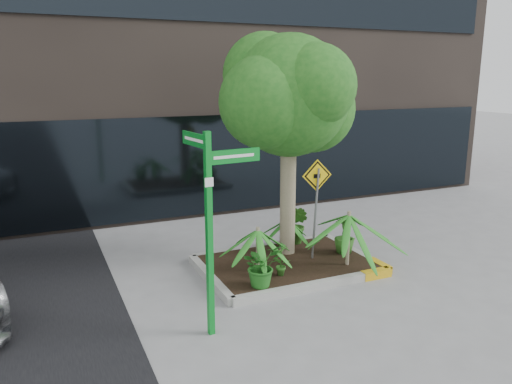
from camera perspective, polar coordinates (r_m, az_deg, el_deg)
name	(u,v)px	position (r m, az deg, el deg)	size (l,w,h in m)	color
ground	(285,275)	(9.60, 3.35, -9.49)	(80.00, 80.00, 0.00)	gray
planter	(289,264)	(9.89, 3.83, -8.18)	(3.35, 2.36, 0.15)	#9E9E99
tree	(289,96)	(9.77, 3.77, 10.89)	(3.02, 2.68, 4.54)	gray
palm_front	(349,215)	(9.55, 10.60, -2.58)	(1.19, 1.19, 1.32)	gray
palm_left	(258,230)	(9.16, 0.20, -4.37)	(0.95, 0.95, 1.05)	gray
palm_back	(287,220)	(10.49, 3.57, -3.19)	(0.72, 0.72, 0.80)	gray
shrub_a	(261,265)	(8.64, 0.59, -8.38)	(0.67, 0.67, 0.74)	#1E5F1B
shrub_b	(345,235)	(10.35, 10.10, -4.86)	(0.42, 0.42, 0.76)	#2C641E
shrub_c	(281,260)	(9.12, 2.89, -7.74)	(0.31, 0.31, 0.59)	#327624
shrub_d	(297,225)	(10.76, 4.76, -3.75)	(0.47, 0.47, 0.85)	#275618
street_sign_post	(211,211)	(7.02, -5.20, -2.23)	(0.92, 0.87, 2.97)	#0C8424
cattle_sign	(316,193)	(9.61, 6.91, -0.09)	(0.62, 0.22, 2.01)	slate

